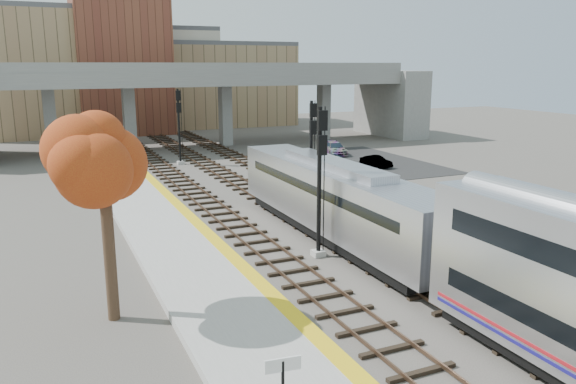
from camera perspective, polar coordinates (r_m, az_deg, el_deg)
name	(u,v)px	position (r m, az deg, el deg)	size (l,w,h in m)	color
ground	(399,291)	(24.54, 11.24, -9.86)	(160.00, 160.00, 0.00)	#47423D
platform	(237,319)	(21.39, -5.22, -12.68)	(4.50, 60.00, 0.35)	#9E9E99
yellow_strip	(284,305)	(21.94, -0.44, -11.42)	(0.70, 60.00, 0.01)	yellow
tracks	(295,216)	(35.22, 0.72, -2.43)	(10.70, 95.00, 0.25)	black
overpass	(208,96)	(65.99, -8.17, 9.67)	(54.00, 12.00, 9.50)	slate
buildings_far	(141,74)	(86.14, -14.70, 11.49)	(43.00, 21.00, 20.60)	#937A55
parking_lot	(350,163)	(54.61, 6.33, 2.95)	(14.00, 18.00, 0.04)	black
locomotive	(335,198)	(30.44, 4.76, -0.65)	(3.02, 19.05, 4.10)	#A8AAB2
signal_mast_near	(320,183)	(27.19, 3.25, 0.91)	(0.60, 0.64, 7.42)	#9E9E99
signal_mast_mid	(312,155)	(37.05, 2.40, 3.76)	(0.60, 0.64, 7.06)	#9E9E99
signal_mast_far	(179,127)	(54.11, -10.99, 6.47)	(0.60, 0.64, 7.12)	#9E9E99
station_sign	(283,383)	(14.11, -0.52, -18.80)	(0.90, 0.15, 2.27)	black
tree	(102,153)	(20.85, -18.37, 3.79)	(3.60, 3.60, 8.53)	#382619
car_a	(315,163)	(50.60, 2.73, 2.91)	(1.37, 3.40, 1.16)	#99999E
car_b	(376,161)	(52.54, 8.94, 3.09)	(1.12, 3.21, 1.06)	#99999E
car_c	(335,148)	(59.38, 4.77, 4.44)	(1.83, 4.49, 1.30)	#99999E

